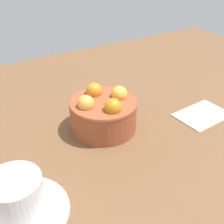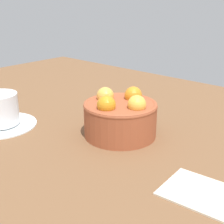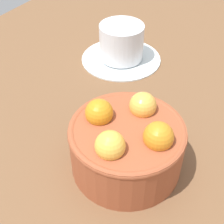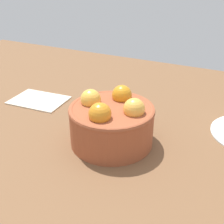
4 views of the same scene
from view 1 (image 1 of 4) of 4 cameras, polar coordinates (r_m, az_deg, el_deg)
The scene contains 4 objects.
ground_plane at distance 68.43cm, azimuth -1.63°, elevation -4.72°, with size 155.12×99.38×4.80cm, color brown.
terracotta_bowl at distance 64.67cm, azimuth -1.72°, elevation 0.02°, with size 15.02×15.02×9.56cm.
coffee_cup at distance 49.27cm, azimuth -18.10°, elevation -16.02°, with size 15.81×15.81×7.36cm.
folded_napkin at distance 74.51cm, azimuth 17.33°, elevation -0.47°, with size 12.74×9.06×0.60cm, color beige.
Camera 1 is at (-26.38, -48.09, 38.52)cm, focal length 46.60 mm.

